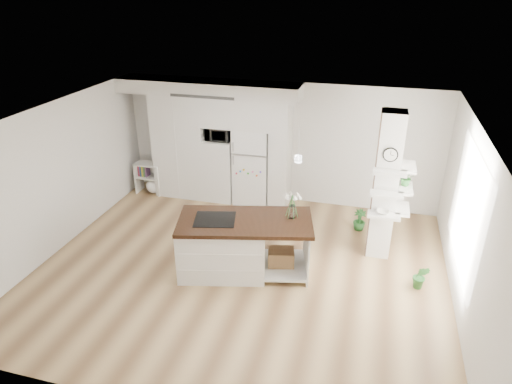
% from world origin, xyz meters
% --- Properties ---
extents(floor, '(7.00, 6.00, 0.01)m').
position_xyz_m(floor, '(0.00, 0.00, 0.00)').
color(floor, tan).
rests_on(floor, ground).
extents(room, '(7.04, 6.04, 2.72)m').
position_xyz_m(room, '(0.00, 0.00, 1.86)').
color(room, white).
rests_on(room, ground).
extents(cabinet_wall, '(4.00, 0.71, 2.70)m').
position_xyz_m(cabinet_wall, '(-1.45, 2.67, 1.51)').
color(cabinet_wall, white).
rests_on(cabinet_wall, floor).
extents(refrigerator, '(0.78, 0.69, 1.75)m').
position_xyz_m(refrigerator, '(-0.53, 2.68, 0.88)').
color(refrigerator, white).
rests_on(refrigerator, floor).
extents(column, '(0.69, 0.90, 2.70)m').
position_xyz_m(column, '(2.38, 1.13, 1.35)').
color(column, silver).
rests_on(column, floor).
extents(window, '(0.00, 2.40, 2.40)m').
position_xyz_m(window, '(3.48, 0.30, 1.50)').
color(window, white).
rests_on(window, room).
extents(pendant_light, '(0.12, 0.12, 0.10)m').
position_xyz_m(pendant_light, '(1.70, 0.15, 2.12)').
color(pendant_light, white).
rests_on(pendant_light, room).
extents(kitchen_island, '(2.42, 1.56, 1.57)m').
position_xyz_m(kitchen_island, '(-0.17, -0.06, 0.52)').
color(kitchen_island, white).
rests_on(kitchen_island, floor).
extents(bookshelf, '(0.64, 0.38, 0.74)m').
position_xyz_m(bookshelf, '(-2.97, 2.50, 0.32)').
color(bookshelf, white).
rests_on(bookshelf, floor).
extents(floor_plant_a, '(0.30, 0.26, 0.46)m').
position_xyz_m(floor_plant_a, '(3.00, 0.26, 0.23)').
color(floor_plant_a, '#29672A').
rests_on(floor_plant_a, floor).
extents(floor_plant_b, '(0.27, 0.27, 0.44)m').
position_xyz_m(floor_plant_b, '(1.91, 1.98, 0.22)').
color(floor_plant_b, '#29672A').
rests_on(floor_plant_b, floor).
extents(microwave, '(0.54, 0.37, 0.30)m').
position_xyz_m(microwave, '(-1.27, 2.62, 1.57)').
color(microwave, '#2D2D2D').
rests_on(microwave, cabinet_wall).
extents(shelf_plant, '(0.27, 0.23, 0.30)m').
position_xyz_m(shelf_plant, '(2.63, 1.30, 1.52)').
color(shelf_plant, '#29672A').
rests_on(shelf_plant, column).
extents(decor_bowl, '(0.22, 0.22, 0.05)m').
position_xyz_m(decor_bowl, '(2.30, 0.90, 1.00)').
color(decor_bowl, white).
rests_on(decor_bowl, column).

